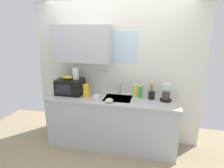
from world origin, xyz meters
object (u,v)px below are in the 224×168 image
object	(u,v)px
coffee_maker	(166,94)
dish_soap_bottle_green	(141,91)
small_bowl	(109,100)
microwave	(70,87)
mug_white	(97,97)
cereal_canister	(86,91)
banana_bunch	(67,77)
dish_soap_bottle_yellow	(136,90)
utensil_crock	(152,95)
paper_towel_roll	(76,73)

from	to	relation	value
coffee_maker	dish_soap_bottle_green	distance (m)	0.42
dish_soap_bottle_green	small_bowl	distance (m)	0.59
microwave	dish_soap_bottle_green	bearing A→B (deg)	4.26
mug_white	small_bowl	bearing A→B (deg)	-15.26
dish_soap_bottle_green	cereal_canister	distance (m)	0.93
banana_bunch	dish_soap_bottle_yellow	distance (m)	1.23
dish_soap_bottle_yellow	small_bowl	size ratio (longest dim) A/B	1.89
microwave	utensil_crock	size ratio (longest dim) A/B	1.72
paper_towel_roll	utensil_crock	size ratio (longest dim) A/B	0.82
paper_towel_roll	dish_soap_bottle_yellow	bearing A→B (deg)	3.87
paper_towel_roll	dish_soap_bottle_green	xyz separation A→B (m)	(1.15, 0.04, -0.27)
microwave	cereal_canister	world-z (taller)	microwave
banana_bunch	paper_towel_roll	distance (m)	0.18
dish_soap_bottle_yellow	cereal_canister	bearing A→B (deg)	-164.85
dish_soap_bottle_green	cereal_canister	world-z (taller)	dish_soap_bottle_green
coffee_maker	dish_soap_bottle_yellow	distance (m)	0.51
microwave	dish_soap_bottle_green	distance (m)	1.25
small_bowl	dish_soap_bottle_yellow	bearing A→B (deg)	44.35
banana_bunch	cereal_canister	size ratio (longest dim) A/B	0.89
microwave	cereal_canister	distance (m)	0.36
paper_towel_roll	utensil_crock	distance (m)	1.37
utensil_crock	dish_soap_bottle_yellow	bearing A→B (deg)	169.37
cereal_canister	coffee_maker	bearing A→B (deg)	6.82
cereal_canister	paper_towel_roll	bearing A→B (deg)	147.99
coffee_maker	dish_soap_bottle_yellow	bearing A→B (deg)	172.87
dish_soap_bottle_green	mug_white	distance (m)	0.75
dish_soap_bottle_yellow	dish_soap_bottle_green	world-z (taller)	dish_soap_bottle_yellow
microwave	paper_towel_roll	xyz separation A→B (m)	(0.10, 0.05, 0.24)
banana_bunch	dish_soap_bottle_green	bearing A→B (deg)	4.03
microwave	coffee_maker	world-z (taller)	coffee_maker
paper_towel_roll	cereal_canister	bearing A→B (deg)	-32.01
coffee_maker	utensil_crock	xyz separation A→B (m)	(-0.23, 0.01, -0.03)
small_bowl	mug_white	bearing A→B (deg)	164.74
cereal_canister	utensil_crock	distance (m)	1.11
small_bowl	paper_towel_roll	bearing A→B (deg)	156.14
coffee_maker	microwave	bearing A→B (deg)	-177.94
microwave	small_bowl	distance (m)	0.82
dish_soap_bottle_yellow	dish_soap_bottle_green	bearing A→B (deg)	-18.64
microwave	small_bowl	world-z (taller)	microwave
coffee_maker	utensil_crock	bearing A→B (deg)	177.14
paper_towel_roll	mug_white	world-z (taller)	paper_towel_roll
dish_soap_bottle_yellow	dish_soap_bottle_green	xyz separation A→B (m)	(0.09, -0.03, -0.00)
cereal_canister	banana_bunch	bearing A→B (deg)	165.62
microwave	paper_towel_roll	distance (m)	0.27
dish_soap_bottle_green	small_bowl	xyz separation A→B (m)	(-0.47, -0.34, -0.08)
coffee_maker	dish_soap_bottle_yellow	world-z (taller)	coffee_maker
paper_towel_roll	dish_soap_bottle_yellow	xyz separation A→B (m)	(1.06, 0.07, -0.26)
microwave	cereal_canister	bearing A→B (deg)	-16.13
dish_soap_bottle_green	mug_white	world-z (taller)	dish_soap_bottle_green
banana_bunch	dish_soap_bottle_yellow	xyz separation A→B (m)	(1.21, 0.12, -0.19)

